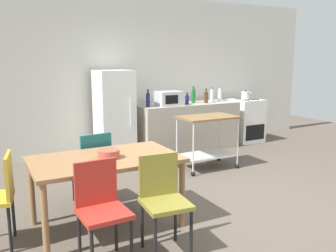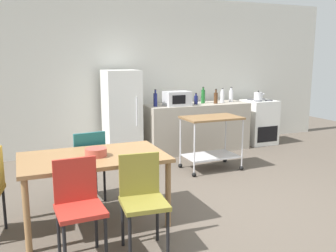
{
  "view_description": "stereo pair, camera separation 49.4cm",
  "coord_description": "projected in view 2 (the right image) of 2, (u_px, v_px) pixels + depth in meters",
  "views": [
    {
      "loc": [
        -2.69,
        -3.3,
        1.76
      ],
      "look_at": [
        -0.28,
        1.2,
        0.8
      ],
      "focal_mm": 38.9,
      "sensor_mm": 36.0,
      "label": 1
    },
    {
      "loc": [
        -2.25,
        -3.51,
        1.76
      ],
      "look_at": [
        -0.28,
        1.2,
        0.8
      ],
      "focal_mm": 38.9,
      "sensor_mm": 36.0,
      "label": 2
    }
  ],
  "objects": [
    {
      "name": "bottle_olive_oil",
      "position": [
        203.0,
        96.0,
        6.97
      ],
      "size": [
        0.08,
        0.08,
        0.31
      ],
      "color": "#1E6628",
      "rests_on": "kitchen_counter"
    },
    {
      "name": "back_wall",
      "position": [
        142.0,
        74.0,
        7.0
      ],
      "size": [
        8.4,
        0.12,
        2.9
      ],
      "primitive_type": "cube",
      "color": "silver",
      "rests_on": "ground_plane"
    },
    {
      "name": "dining_table",
      "position": [
        93.0,
        163.0,
        3.83
      ],
      "size": [
        1.5,
        0.9,
        0.75
      ],
      "color": "olive",
      "rests_on": "ground_plane"
    },
    {
      "name": "stove_oven",
      "position": [
        259.0,
        122.0,
        7.54
      ],
      "size": [
        0.6,
        0.61,
        0.92
      ],
      "color": "white",
      "rests_on": "ground_plane"
    },
    {
      "name": "chair_teal",
      "position": [
        88.0,
        161.0,
        4.46
      ],
      "size": [
        0.44,
        0.44,
        0.89
      ],
      "rotation": [
        0.0,
        0.0,
        3.25
      ],
      "color": "#1E666B",
      "rests_on": "ground_plane"
    },
    {
      "name": "chair_olive",
      "position": [
        142.0,
        196.0,
        3.32
      ],
      "size": [
        0.43,
        0.43,
        0.89
      ],
      "rotation": [
        0.0,
        0.0,
        -0.09
      ],
      "color": "olive",
      "rests_on": "ground_plane"
    },
    {
      "name": "kettle",
      "position": [
        258.0,
        96.0,
        7.3
      ],
      "size": [
        0.24,
        0.17,
        0.19
      ],
      "color": "silver",
      "rests_on": "stove_oven"
    },
    {
      "name": "chair_red",
      "position": [
        79.0,
        203.0,
        3.17
      ],
      "size": [
        0.42,
        0.42,
        0.89
      ],
      "rotation": [
        0.0,
        0.0,
        0.04
      ],
      "color": "#B72D23",
      "rests_on": "ground_plane"
    },
    {
      "name": "bottle_soy_sauce",
      "position": [
        155.0,
        99.0,
        6.49
      ],
      "size": [
        0.07,
        0.07,
        0.31
      ],
      "color": "navy",
      "rests_on": "kitchen_counter"
    },
    {
      "name": "bottle_vinegar",
      "position": [
        222.0,
        96.0,
        7.08
      ],
      "size": [
        0.08,
        0.08,
        0.28
      ],
      "color": "silver",
      "rests_on": "kitchen_counter"
    },
    {
      "name": "refrigerator",
      "position": [
        122.0,
        114.0,
        6.46
      ],
      "size": [
        0.6,
        0.63,
        1.55
      ],
      "color": "white",
      "rests_on": "ground_plane"
    },
    {
      "name": "microwave",
      "position": [
        177.0,
        99.0,
        6.61
      ],
      "size": [
        0.46,
        0.35,
        0.26
      ],
      "color": "silver",
      "rests_on": "kitchen_counter"
    },
    {
      "name": "kitchen_counter",
      "position": [
        197.0,
        127.0,
        6.98
      ],
      "size": [
        2.0,
        0.64,
        0.9
      ],
      "primitive_type": "cube",
      "color": "#A89E8E",
      "rests_on": "ground_plane"
    },
    {
      "name": "kitchen_cart",
      "position": [
        211.0,
        134.0,
        5.74
      ],
      "size": [
        0.91,
        0.57,
        0.85
      ],
      "color": "brown",
      "rests_on": "ground_plane"
    },
    {
      "name": "bottle_sesame_oil",
      "position": [
        196.0,
        100.0,
        6.83
      ],
      "size": [
        0.07,
        0.07,
        0.21
      ],
      "color": "navy",
      "rests_on": "kitchen_counter"
    },
    {
      "name": "bottle_hot_sauce",
      "position": [
        231.0,
        96.0,
        7.19
      ],
      "size": [
        0.08,
        0.08,
        0.29
      ],
      "color": "silver",
      "rests_on": "kitchen_counter"
    },
    {
      "name": "bottle_sparkling_water",
      "position": [
        216.0,
        98.0,
        6.92
      ],
      "size": [
        0.08,
        0.08,
        0.28
      ],
      "color": "#4C2D19",
      "rests_on": "kitchen_counter"
    },
    {
      "name": "ground_plane",
      "position": [
        228.0,
        207.0,
        4.36
      ],
      "size": [
        12.0,
        12.0,
        0.0
      ],
      "primitive_type": "plane",
      "color": "brown"
    },
    {
      "name": "fruit_bowl",
      "position": [
        96.0,
        152.0,
        3.78
      ],
      "size": [
        0.23,
        0.23,
        0.09
      ],
      "primitive_type": "cylinder",
      "color": "#B24C3F",
      "rests_on": "dining_table"
    }
  ]
}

